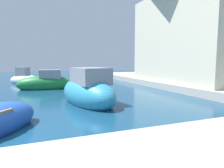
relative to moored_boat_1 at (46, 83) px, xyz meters
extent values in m
cube|color=#ADA89E|center=(11.10, -4.06, -0.21)|extent=(6.00, 32.00, 0.50)
ellipsoid|color=#197233|center=(-0.04, 0.00, -0.09)|extent=(4.32, 1.81, 1.35)
cube|color=gray|center=(0.30, -0.02, 0.67)|extent=(1.66, 1.11, 0.70)
ellipsoid|color=teal|center=(1.65, -6.34, 0.02)|extent=(2.70, 4.90, 1.75)
cube|color=gray|center=(1.71, -6.71, 0.95)|extent=(1.72, 2.17, 0.81)
ellipsoid|color=#3F3F47|center=(4.65, 3.98, -0.08)|extent=(3.45, 4.88, 1.38)
cube|color=brown|center=(4.65, 3.98, 0.37)|extent=(1.51, 1.38, 0.08)
ellipsoid|color=white|center=(-1.63, 4.62, -0.15)|extent=(3.45, 3.13, 1.11)
cube|color=gray|center=(-1.84, 4.80, 0.65)|extent=(1.35, 1.29, 0.94)
cube|color=beige|center=(11.10, -3.34, 3.54)|extent=(5.40, 9.44, 6.99)
camera|label=1|loc=(-0.87, -16.17, 1.65)|focal=32.06mm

